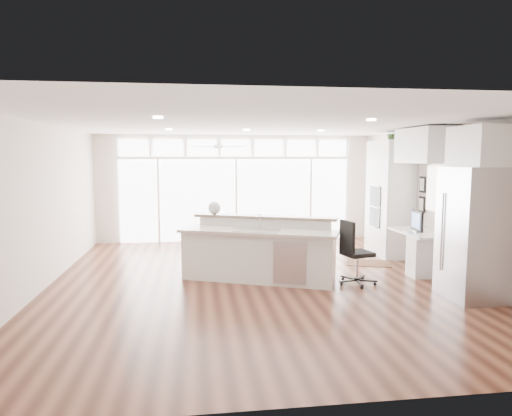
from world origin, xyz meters
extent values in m
cube|color=#421F14|center=(0.00, 0.00, -0.01)|extent=(7.00, 8.00, 0.02)
cube|color=white|center=(0.00, 0.00, 2.70)|extent=(7.00, 8.00, 0.02)
cube|color=beige|center=(0.00, 4.00, 1.35)|extent=(7.00, 0.04, 2.70)
cube|color=beige|center=(0.00, -4.00, 1.35)|extent=(7.00, 0.04, 2.70)
cube|color=beige|center=(-3.50, 0.00, 1.35)|extent=(0.04, 8.00, 2.70)
cube|color=beige|center=(3.50, 0.00, 1.35)|extent=(0.04, 8.00, 2.70)
cube|color=white|center=(0.00, 3.94, 1.05)|extent=(5.80, 0.06, 2.08)
cube|color=white|center=(0.00, 3.94, 2.38)|extent=(5.90, 0.06, 0.40)
cube|color=silver|center=(3.46, 0.30, 1.55)|extent=(0.04, 0.85, 0.85)
cube|color=white|center=(-0.50, 2.80, 2.48)|extent=(1.16, 1.16, 0.32)
cube|color=white|center=(0.00, 0.20, 2.68)|extent=(3.40, 3.00, 0.02)
cube|color=white|center=(3.17, 1.80, 1.25)|extent=(0.64, 1.20, 2.50)
cube|color=white|center=(3.13, 0.30, 0.38)|extent=(0.72, 1.30, 0.76)
cube|color=white|center=(3.17, 0.30, 2.35)|extent=(0.64, 1.30, 0.64)
cube|color=#AEAEB2|center=(3.11, -1.35, 1.00)|extent=(0.76, 0.90, 2.00)
cube|color=white|center=(3.17, -1.35, 2.30)|extent=(0.64, 0.90, 0.60)
cube|color=black|center=(3.46, 0.92, 1.40)|extent=(0.06, 0.22, 0.80)
cube|color=white|center=(0.04, 0.10, 0.54)|extent=(2.92, 1.99, 1.08)
cube|color=#361D11|center=(2.44, 1.06, 0.01)|extent=(1.04, 0.89, 0.01)
cube|color=black|center=(1.65, -0.39, 0.54)|extent=(0.67, 0.64, 1.08)
sphere|color=silver|center=(-0.69, 0.83, 1.20)|extent=(0.29, 0.29, 0.24)
cube|color=black|center=(3.05, 0.30, 0.97)|extent=(0.13, 0.50, 0.41)
cube|color=white|center=(2.88, 0.30, 0.77)|extent=(0.14, 0.31, 0.01)
imported|color=#396129|center=(3.17, 1.80, 2.62)|extent=(0.29, 0.32, 0.25)
camera|label=1|loc=(-1.04, -7.62, 2.14)|focal=32.00mm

